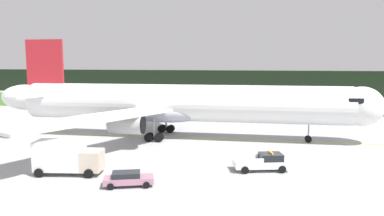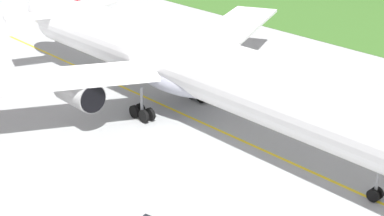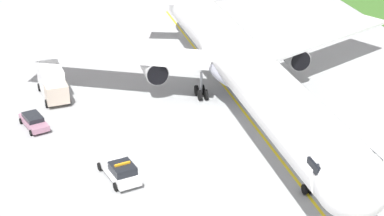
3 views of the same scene
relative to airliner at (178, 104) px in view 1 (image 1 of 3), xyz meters
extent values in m
plane|color=#9EA0A1|center=(2.57, -4.21, -5.03)|extent=(320.00, 320.00, 0.00)
cube|color=#386525|center=(2.57, 46.93, -5.01)|extent=(320.00, 35.53, 0.04)
cube|color=black|center=(2.57, 75.72, -0.93)|extent=(288.00, 5.75, 8.21)
cube|color=yellow|center=(0.65, 0.02, -5.03)|extent=(75.21, 3.18, 0.01)
cylinder|color=white|center=(0.65, 0.02, 0.14)|extent=(47.20, 7.13, 5.33)
ellipsoid|color=white|center=(25.21, 0.96, 0.14)|extent=(6.07, 5.55, 5.33)
ellipsoid|color=white|center=(-24.45, -0.94, 0.54)|extent=(8.68, 4.32, 4.00)
ellipsoid|color=#A2A4B4|center=(-1.70, -0.07, -1.33)|extent=(11.65, 6.03, 2.93)
cube|color=black|center=(23.95, 0.92, 1.07)|extent=(1.99, 5.13, 0.70)
cube|color=white|center=(-7.82, 12.06, -0.53)|extent=(15.42, 22.29, 0.35)
cylinder|color=#AEAEAE|center=(-5.22, 8.21, -1.79)|extent=(4.42, 2.71, 2.55)
cylinder|color=black|center=(-3.01, 8.29, -1.79)|extent=(0.21, 2.35, 2.35)
cube|color=white|center=(-6.87, -12.62, -0.53)|extent=(14.06, 22.70, 0.35)
cylinder|color=#AEAEAE|center=(-4.58, -8.58, -1.79)|extent=(4.42, 2.71, 2.55)
cylinder|color=black|center=(-2.37, -8.50, -1.79)|extent=(0.21, 2.35, 2.35)
cube|color=#AE1F27|center=(-21.04, -0.81, 5.35)|extent=(6.05, 0.67, 8.30)
cube|color=white|center=(-21.68, 2.63, 1.07)|extent=(4.85, 7.07, 0.28)
cube|color=white|center=(-21.41, -4.28, 1.07)|extent=(4.45, 7.03, 0.28)
cylinder|color=gray|center=(18.51, 0.71, -3.33)|extent=(0.20, 0.20, 2.50)
cylinder|color=black|center=(18.50, 0.97, -4.58)|extent=(0.91, 0.25, 0.90)
cylinder|color=black|center=(18.52, 0.45, -4.58)|extent=(0.91, 0.25, 0.90)
cylinder|color=gray|center=(-2.83, 3.36, -3.18)|extent=(0.28, 0.28, 2.50)
cylinder|color=black|center=(-2.12, 3.04, -4.43)|extent=(1.21, 0.35, 1.20)
cylinder|color=black|center=(-2.15, 3.74, -4.43)|extent=(1.21, 0.35, 1.20)
cylinder|color=black|center=(-3.52, 2.98, -4.43)|extent=(1.21, 0.35, 1.20)
cylinder|color=black|center=(-3.55, 3.68, -4.43)|extent=(1.21, 0.35, 1.20)
cylinder|color=gray|center=(-2.57, -3.57, -3.18)|extent=(0.28, 0.28, 2.50)
cylinder|color=black|center=(-1.88, -3.19, -4.43)|extent=(1.21, 0.35, 1.20)
cylinder|color=black|center=(-1.86, -3.89, -4.43)|extent=(1.21, 0.35, 1.20)
cylinder|color=black|center=(-3.28, -3.24, -4.43)|extent=(1.21, 0.35, 1.20)
cylinder|color=black|center=(-3.26, -3.94, -4.43)|extent=(1.21, 0.35, 1.20)
cube|color=white|center=(12.54, -14.48, -4.30)|extent=(5.92, 3.52, 0.70)
cube|color=black|center=(13.50, -14.20, -3.60)|extent=(2.66, 2.43, 0.70)
cube|color=white|center=(10.98, -13.93, -3.73)|extent=(2.59, 0.84, 0.45)
cube|color=white|center=(11.53, -15.79, -3.73)|extent=(2.59, 0.84, 0.45)
cube|color=orange|center=(13.50, -14.20, -3.17)|extent=(0.59, 1.43, 0.16)
cylinder|color=black|center=(14.06, -12.95, -4.65)|extent=(0.80, 0.44, 0.76)
cylinder|color=black|center=(14.65, -14.95, -4.65)|extent=(0.80, 0.44, 0.76)
cylinder|color=black|center=(10.43, -14.01, -4.65)|extent=(0.80, 0.44, 0.76)
cylinder|color=black|center=(11.01, -16.01, -4.65)|extent=(0.80, 0.44, 0.76)
cube|color=beige|center=(-3.74, -19.42, -3.58)|extent=(2.27, 2.68, 2.00)
cube|color=silver|center=(-6.96, -19.97, -3.12)|extent=(4.97, 3.14, 2.93)
cylinder|color=#99999E|center=(-6.04, -19.81, -4.67)|extent=(0.78, 0.23, 1.04)
cylinder|color=#99999E|center=(-7.87, -20.12, -4.67)|extent=(0.78, 0.23, 1.04)
cylinder|color=black|center=(-3.94, -18.24, -4.58)|extent=(0.93, 0.41, 0.90)
cylinder|color=black|center=(-3.54, -20.60, -4.58)|extent=(0.93, 0.41, 0.90)
cylinder|color=black|center=(-8.76, -19.05, -4.58)|extent=(0.93, 0.41, 0.90)
cylinder|color=black|center=(-8.36, -21.42, -4.58)|extent=(0.93, 0.41, 0.90)
cube|color=#A26F87|center=(1.07, -21.86, -4.46)|extent=(4.77, 3.18, 0.55)
cube|color=black|center=(0.86, -21.94, -3.96)|extent=(2.86, 2.31, 0.45)
cylinder|color=black|center=(2.21, -20.49, -4.73)|extent=(0.63, 0.38, 0.60)
cylinder|color=black|center=(2.83, -22.17, -4.73)|extent=(0.63, 0.38, 0.60)
cylinder|color=black|center=(-0.70, -21.55, -4.73)|extent=(0.63, 0.38, 0.60)
cylinder|color=black|center=(-0.08, -23.24, -4.73)|extent=(0.63, 0.38, 0.60)
camera|label=1|loc=(13.52, -52.05, 6.05)|focal=34.58mm
camera|label=2|loc=(35.21, -29.23, 15.16)|focal=51.79mm
camera|label=3|loc=(59.50, -18.07, 23.72)|focal=57.97mm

